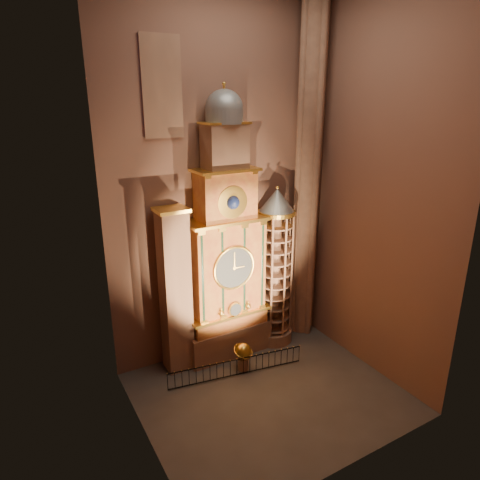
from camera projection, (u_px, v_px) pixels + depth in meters
floor at (268, 394)px, 24.29m from camera, size 14.00×14.00×0.00m
wall_back at (217, 185)px, 25.75m from camera, size 22.00×0.00×22.00m
wall_left at (132, 226)px, 17.50m from camera, size 0.00×22.00×22.00m
wall_right at (376, 191)px, 24.12m from camera, size 0.00×22.00×22.00m
astronomical_clock at (226, 257)px, 26.26m from camera, size 5.60×2.41×16.70m
portrait_tower at (175, 291)px, 25.15m from camera, size 1.80×1.60×10.20m
stair_turret at (275, 269)px, 28.14m from camera, size 2.50×2.50×10.80m
gothic_pier at (308, 178)px, 27.81m from camera, size 2.04×2.04×22.00m
stained_glass_window at (162, 87)px, 22.42m from camera, size 2.20×0.14×5.20m
celestial_globe at (243, 354)px, 26.17m from camera, size 1.56×1.52×1.77m
iron_railing at (237, 367)px, 25.66m from camera, size 8.26×1.48×1.11m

